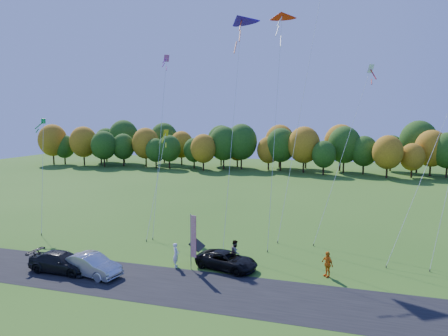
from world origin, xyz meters
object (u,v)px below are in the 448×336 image
(person_east, at_px, (327,264))
(feather_flag, at_px, (193,236))
(silver_sedan, at_px, (91,265))
(black_suv, at_px, (227,260))

(person_east, bearing_deg, feather_flag, -124.82)
(silver_sedan, height_order, feather_flag, feather_flag)
(black_suv, height_order, feather_flag, feather_flag)
(silver_sedan, distance_m, feather_flag, 7.70)
(feather_flag, bearing_deg, person_east, 8.59)
(black_suv, bearing_deg, person_east, -71.93)
(silver_sedan, xyz_separation_m, feather_flag, (6.77, 3.16, 1.88))
(black_suv, bearing_deg, feather_flag, 123.24)
(silver_sedan, relative_size, person_east, 2.52)
(person_east, relative_size, feather_flag, 0.44)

